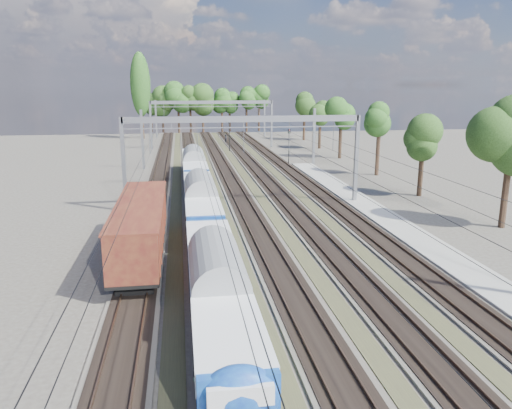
{
  "coord_description": "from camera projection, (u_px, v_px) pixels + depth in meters",
  "views": [
    {
      "loc": [
        -6.07,
        -18.18,
        11.9
      ],
      "look_at": [
        -0.42,
        19.26,
        2.8
      ],
      "focal_mm": 35.0,
      "sensor_mm": 36.0,
      "label": 1
    }
  ],
  "objects": [
    {
      "name": "ground",
      "position": [
        334.0,
        373.0,
        21.15
      ],
      "size": [
        220.0,
        220.0,
        0.0
      ],
      "primitive_type": "plane",
      "color": "#47423A",
      "rests_on": "ground"
    },
    {
      "name": "tree_belt",
      "position": [
        239.0,
        102.0,
        112.83
      ],
      "size": [
        38.53,
        101.28,
        12.12
      ],
      "color": "black",
      "rests_on": "ground"
    },
    {
      "name": "catenary",
      "position": [
        226.0,
        125.0,
        70.35
      ],
      "size": [
        25.65,
        130.0,
        9.0
      ],
      "color": "gray",
      "rests_on": "ground"
    },
    {
      "name": "track_bed",
      "position": [
        230.0,
        179.0,
        64.38
      ],
      "size": [
        21.0,
        130.0,
        0.34
      ],
      "color": "#47423A",
      "rests_on": "ground"
    },
    {
      "name": "emu_train",
      "position": [
        201.0,
        196.0,
        43.83
      ],
      "size": [
        2.82,
        59.64,
        4.12
      ],
      "color": "black",
      "rests_on": "ground"
    },
    {
      "name": "worker",
      "position": [
        226.0,
        139.0,
        104.16
      ],
      "size": [
        0.57,
        0.73,
        1.76
      ],
      "primitive_type": "imported",
      "rotation": [
        0.0,
        0.0,
        1.32
      ],
      "color": "black",
      "rests_on": "ground"
    },
    {
      "name": "freight_boxcar",
      "position": [
        141.0,
        226.0,
        34.42
      ],
      "size": [
        3.16,
        15.26,
        3.93
      ],
      "color": "black",
      "rests_on": "ground"
    },
    {
      "name": "signal_near",
      "position": [
        229.0,
        131.0,
        90.82
      ],
      "size": [
        0.38,
        0.34,
        5.83
      ],
      "rotation": [
        0.0,
        0.0,
        0.1
      ],
      "color": "black",
      "rests_on": "ground"
    },
    {
      "name": "poplar",
      "position": [
        140.0,
        85.0,
        110.48
      ],
      "size": [
        4.4,
        4.4,
        19.04
      ],
      "color": "black",
      "rests_on": "ground"
    },
    {
      "name": "signal_far",
      "position": [
        289.0,
        142.0,
        75.98
      ],
      "size": [
        0.37,
        0.34,
        5.37
      ],
      "rotation": [
        0.0,
        0.0,
        0.27
      ],
      "color": "black",
      "rests_on": "ground"
    },
    {
      "name": "platform",
      "position": [
        400.0,
        228.0,
        42.08
      ],
      "size": [
        3.0,
        70.0,
        0.3
      ],
      "primitive_type": "cube",
      "color": "gray",
      "rests_on": "ground"
    }
  ]
}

